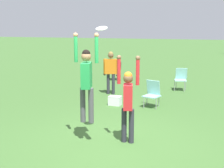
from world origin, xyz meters
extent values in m
plane|color=#3D662D|center=(0.00, 0.00, 0.00)|extent=(120.00, 120.00, 0.00)
cylinder|color=#4C4C51|center=(-0.63, -0.19, 0.86)|extent=(0.12, 0.12, 0.80)
cylinder|color=#4C4C51|center=(-0.42, -0.19, 0.86)|extent=(0.12, 0.12, 0.80)
cube|color=green|center=(-0.53, -0.19, 1.54)|extent=(0.33, 0.49, 0.57)
sphere|color=#9E704C|center=(-0.53, -0.19, 1.96)|extent=(0.22, 0.22, 0.22)
sphere|color=black|center=(-0.53, -0.19, 2.02)|extent=(0.18, 0.18, 0.18)
cylinder|color=green|center=(-0.78, -0.19, 2.13)|extent=(0.08, 0.08, 0.60)
sphere|color=#9E704C|center=(-0.78, -0.19, 2.43)|extent=(0.10, 0.10, 0.10)
cylinder|color=green|center=(-0.28, -0.19, 2.13)|extent=(0.08, 0.08, 0.60)
sphere|color=#9E704C|center=(-0.28, -0.19, 2.43)|extent=(0.10, 0.10, 0.10)
cylinder|color=#2D2D38|center=(0.27, 0.08, 0.39)|extent=(0.12, 0.12, 0.79)
cylinder|color=#2D2D38|center=(0.44, 0.08, 0.39)|extent=(0.12, 0.12, 0.79)
cube|color=red|center=(0.36, 0.08, 1.07)|extent=(0.31, 0.43, 0.56)
sphere|color=brown|center=(0.36, 0.08, 1.48)|extent=(0.21, 0.21, 0.21)
sphere|color=orange|center=(0.36, 0.08, 1.54)|extent=(0.18, 0.18, 0.18)
cylinder|color=red|center=(0.14, 0.08, 1.64)|extent=(0.08, 0.08, 0.59)
sphere|color=brown|center=(0.14, 0.08, 1.94)|extent=(0.10, 0.10, 0.10)
cylinder|color=red|center=(0.57, 0.08, 1.64)|extent=(0.08, 0.08, 0.59)
sphere|color=brown|center=(0.57, 0.08, 1.94)|extent=(0.10, 0.10, 0.10)
cylinder|color=white|center=(-0.29, 0.13, 2.57)|extent=(0.27, 0.26, 0.10)
cylinder|color=gray|center=(-0.08, 3.15, 0.19)|extent=(0.02, 0.02, 0.39)
cylinder|color=gray|center=(0.33, 3.15, 0.19)|extent=(0.02, 0.02, 0.39)
cylinder|color=gray|center=(-0.08, 3.56, 0.19)|extent=(0.02, 0.02, 0.39)
cylinder|color=gray|center=(0.33, 3.56, 0.19)|extent=(0.02, 0.02, 0.39)
cube|color=#8CC6C1|center=(0.12, 3.36, 0.37)|extent=(0.59, 0.59, 0.04)
cube|color=#8CC6C1|center=(0.12, 3.58, 0.63)|extent=(0.49, 0.25, 0.48)
cylinder|color=gray|center=(-3.06, 7.70, 0.22)|extent=(0.02, 0.02, 0.45)
cylinder|color=gray|center=(-2.63, 7.70, 0.22)|extent=(0.02, 0.02, 0.45)
cylinder|color=gray|center=(-3.06, 8.13, 0.22)|extent=(0.02, 0.02, 0.45)
cylinder|color=gray|center=(-2.63, 8.13, 0.22)|extent=(0.02, 0.02, 0.45)
cube|color=black|center=(-2.84, 7.91, 0.43)|extent=(0.70, 0.70, 0.04)
cube|color=black|center=(-2.84, 8.15, 0.65)|extent=(0.48, 0.37, 0.41)
cylinder|color=gray|center=(0.40, 6.25, 0.22)|extent=(0.02, 0.02, 0.45)
cylinder|color=gray|center=(0.79, 6.25, 0.22)|extent=(0.02, 0.02, 0.45)
cylinder|color=gray|center=(0.40, 6.65, 0.22)|extent=(0.02, 0.02, 0.45)
cylinder|color=gray|center=(0.79, 6.65, 0.22)|extent=(0.02, 0.02, 0.45)
cube|color=#8CC6C1|center=(0.59, 6.45, 0.43)|extent=(0.56, 0.56, 0.04)
cube|color=#8CC6C1|center=(0.59, 6.66, 0.68)|extent=(0.48, 0.22, 0.46)
cylinder|color=#2D2D38|center=(-1.95, 4.79, 0.40)|extent=(0.12, 0.12, 0.81)
cylinder|color=#2D2D38|center=(-1.74, 4.79, 0.40)|extent=(0.12, 0.12, 0.81)
cube|color=orange|center=(-1.85, 4.79, 1.09)|extent=(0.51, 0.35, 0.57)
sphere|color=brown|center=(-1.85, 4.79, 1.51)|extent=(0.22, 0.22, 0.22)
sphere|color=olive|center=(-1.85, 4.79, 1.57)|extent=(0.19, 0.19, 0.19)
cylinder|color=orange|center=(-2.11, 4.79, 1.08)|extent=(0.08, 0.08, 0.61)
sphere|color=brown|center=(-2.11, 4.79, 0.77)|extent=(0.10, 0.10, 0.10)
cylinder|color=orange|center=(-1.59, 4.79, 1.08)|extent=(0.08, 0.08, 0.61)
sphere|color=brown|center=(-1.59, 4.79, 0.77)|extent=(0.10, 0.10, 0.10)
cube|color=white|center=(-1.09, 3.20, 0.14)|extent=(0.40, 0.29, 0.28)
cube|color=silver|center=(-1.09, 3.20, 0.30)|extent=(0.41, 0.30, 0.02)
camera|label=1|loc=(2.41, -6.39, 2.61)|focal=50.00mm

